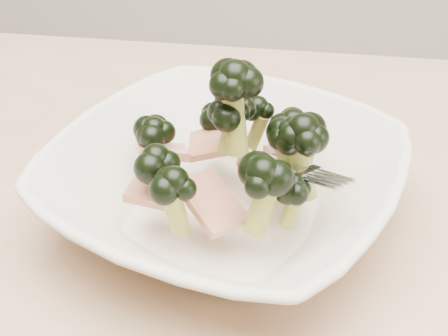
% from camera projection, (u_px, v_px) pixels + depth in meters
% --- Properties ---
extents(broccoli_dish, '(0.35, 0.35, 0.15)m').
position_uv_depth(broccoli_dish, '(226.00, 179.00, 0.49)').
color(broccoli_dish, beige).
rests_on(broccoli_dish, dining_table).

